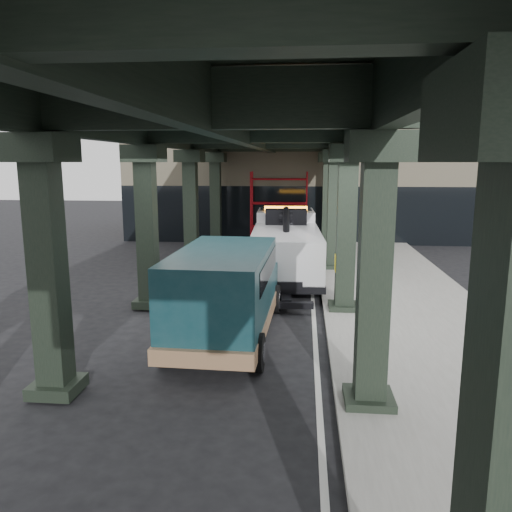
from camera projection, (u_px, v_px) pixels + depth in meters
The scene contains 8 objects.
ground at pixel (251, 333), 13.38m from camera, with size 90.00×90.00×0.00m, color black.
sidewalk at pixel (408, 313), 14.91m from camera, with size 5.00×40.00×0.15m, color gray.
lane_stripe at pixel (313, 312), 15.18m from camera, with size 0.12×38.00×0.01m, color silver.
viaduct at pixel (244, 128), 14.37m from camera, with size 7.40×32.00×6.40m.
building at pixel (315, 170), 32.02m from camera, with size 22.00×10.00×8.00m, color #C6B793.
scaffolding at pixel (279, 207), 27.32m from camera, with size 3.08×0.88×4.00m.
tow_truck at pixel (286, 243), 19.60m from camera, with size 2.84×8.65×2.80m.
towed_van at pixel (226, 291), 12.64m from camera, with size 2.54×5.98×2.40m.
Camera 1 is at (1.34, -12.70, 4.50)m, focal length 35.00 mm.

